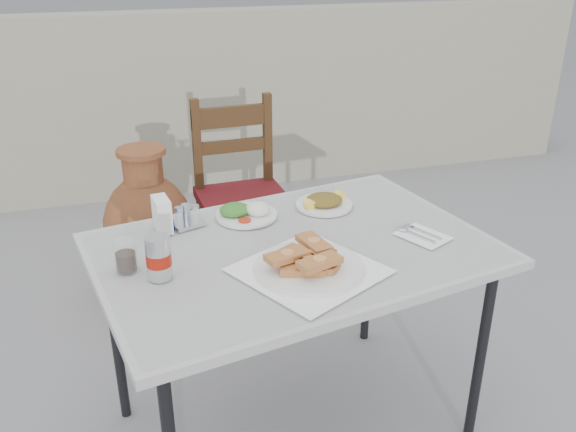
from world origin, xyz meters
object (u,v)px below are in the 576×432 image
object	(u,v)px
pide_plate	(309,261)
salad_rice_plate	(246,212)
condiment_caddy	(187,218)
terracotta_urn	(149,229)
soda_can	(159,257)
cafe_table	(294,260)
chair	(242,195)
napkin_holder	(162,215)
salad_chopped_plate	(324,202)
cola_glass	(126,258)

from	to	relation	value
pide_plate	salad_rice_plate	distance (m)	0.43
condiment_caddy	terracotta_urn	size ratio (longest dim) A/B	0.17
soda_can	cafe_table	bearing A→B (deg)	10.95
salad_rice_plate	chair	distance (m)	0.86
salad_rice_plate	napkin_holder	distance (m)	0.29
pide_plate	condiment_caddy	bearing A→B (deg)	125.70
salad_chopped_plate	napkin_holder	world-z (taller)	napkin_holder
salad_rice_plate	chair	size ratio (longest dim) A/B	0.23
pide_plate	chair	size ratio (longest dim) A/B	0.52
chair	condiment_caddy	bearing A→B (deg)	-116.42
pide_plate	cola_glass	bearing A→B (deg)	162.88
salad_chopped_plate	soda_can	bearing A→B (deg)	-150.92
salad_rice_plate	napkin_holder	world-z (taller)	napkin_holder
pide_plate	condiment_caddy	world-z (taller)	condiment_caddy
cafe_table	cola_glass	bearing A→B (deg)	-178.65
salad_rice_plate	condiment_caddy	world-z (taller)	condiment_caddy
pide_plate	chair	distance (m)	1.26
pide_plate	soda_can	size ratio (longest dim) A/B	3.79
salad_chopped_plate	salad_rice_plate	bearing A→B (deg)	-178.04
salad_rice_plate	soda_can	xyz separation A→B (m)	(-0.33, -0.33, 0.04)
napkin_holder	soda_can	bearing A→B (deg)	-104.78
soda_can	condiment_caddy	size ratio (longest dim) A/B	1.00
condiment_caddy	terracotta_urn	world-z (taller)	condiment_caddy
pide_plate	terracotta_urn	world-z (taller)	pide_plate
chair	terracotta_urn	distance (m)	0.47
condiment_caddy	chair	bearing A→B (deg)	66.10
salad_chopped_plate	napkin_holder	size ratio (longest dim) A/B	1.79
salad_rice_plate	cola_glass	xyz separation A→B (m)	(-0.42, -0.26, 0.02)
cafe_table	chair	bearing A→B (deg)	86.87
cafe_table	napkin_holder	bearing A→B (deg)	149.51
pide_plate	chair	xyz separation A→B (m)	(0.06, 1.22, -0.29)
cafe_table	salad_rice_plate	distance (m)	0.28
soda_can	cola_glass	bearing A→B (deg)	141.89
condiment_caddy	chair	size ratio (longest dim) A/B	0.14
salad_chopped_plate	condiment_caddy	distance (m)	0.50
cafe_table	salad_chopped_plate	bearing A→B (deg)	53.46
soda_can	chair	size ratio (longest dim) A/B	0.14
napkin_holder	chair	bearing A→B (deg)	54.81
cafe_table	salad_rice_plate	world-z (taller)	salad_rice_plate
napkin_holder	pide_plate	bearing A→B (deg)	-53.40
cafe_table	cola_glass	xyz separation A→B (m)	(-0.51, -0.01, 0.09)
chair	pide_plate	bearing A→B (deg)	-95.49
napkin_holder	condiment_caddy	bearing A→B (deg)	5.01
cafe_table	terracotta_urn	world-z (taller)	terracotta_urn
salad_rice_plate	pide_plate	bearing A→B (deg)	-77.63
cola_glass	condiment_caddy	world-z (taller)	cola_glass
soda_can	salad_chopped_plate	bearing A→B (deg)	29.08
chair	cafe_table	bearing A→B (deg)	-95.65
pide_plate	soda_can	world-z (taller)	soda_can
cafe_table	terracotta_urn	distance (m)	1.20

